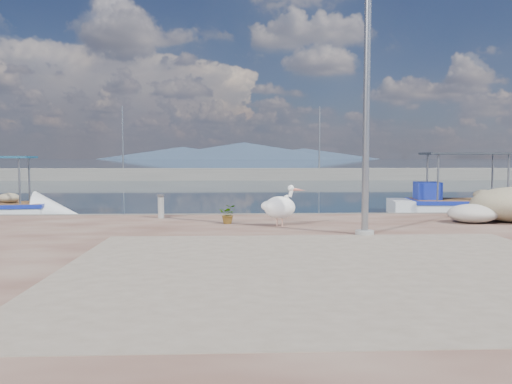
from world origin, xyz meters
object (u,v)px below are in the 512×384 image
(pelican, at_px, (280,207))
(lamp_post, at_px, (366,95))
(bollard_near, at_px, (161,205))
(boat_right, at_px, (464,209))

(pelican, height_order, lamp_post, lamp_post)
(lamp_post, distance_m, bollard_near, 6.94)
(boat_right, distance_m, bollard_near, 12.62)
(bollard_near, bearing_deg, lamp_post, -32.44)
(pelican, bearing_deg, boat_right, 47.47)
(bollard_near, bearing_deg, pelican, -28.29)
(pelican, bearing_deg, bollard_near, 159.49)
(pelican, xyz_separation_m, lamp_post, (1.88, -1.53, 2.78))
(boat_right, xyz_separation_m, pelican, (-8.16, -6.77, 0.79))
(boat_right, bearing_deg, bollard_near, -151.08)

